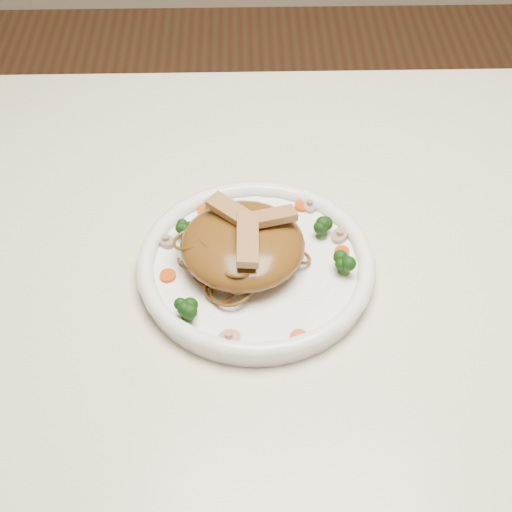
{
  "coord_description": "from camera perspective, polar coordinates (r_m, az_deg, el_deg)",
  "views": [
    {
      "loc": [
        -0.1,
        -0.61,
        1.4
      ],
      "look_at": [
        -0.09,
        -0.02,
        0.78
      ],
      "focal_mm": 53.52,
      "sensor_mm": 36.0,
      "label": 1
    }
  ],
  "objects": [
    {
      "name": "carrot_3",
      "position": [
        0.93,
        -3.69,
        3.41
      ],
      "size": [
        0.03,
        0.03,
        0.0
      ],
      "primitive_type": "cylinder",
      "rotation": [
        0.0,
        0.0,
        0.37
      ],
      "color": "#CC4207",
      "rests_on": "plate"
    },
    {
      "name": "broccoli_1",
      "position": [
        0.89,
        -5.29,
        2.0
      ],
      "size": [
        0.04,
        0.04,
        0.03
      ],
      "primitive_type": null,
      "rotation": [
        0.0,
        0.0,
        -0.24
      ],
      "color": "#12340A",
      "rests_on": "plate"
    },
    {
      "name": "carrot_4",
      "position": [
        0.8,
        3.24,
        -6.15
      ],
      "size": [
        0.03,
        0.03,
        0.0
      ],
      "primitive_type": "cylinder",
      "rotation": [
        0.0,
        0.0,
        0.39
      ],
      "color": "#CC4207",
      "rests_on": "plate"
    },
    {
      "name": "noodle_mound",
      "position": [
        0.85,
        -1.01,
        0.85
      ],
      "size": [
        0.15,
        0.15,
        0.05
      ],
      "primitive_type": "ellipsoid",
      "rotation": [
        0.0,
        0.0,
        0.05
      ],
      "color": "brown",
      "rests_on": "plate"
    },
    {
      "name": "mushroom_1",
      "position": [
        0.9,
        6.28,
        1.52
      ],
      "size": [
        0.03,
        0.03,
        0.01
      ],
      "primitive_type": "cylinder",
      "rotation": [
        0.0,
        0.0,
        1.06
      ],
      "color": "gray",
      "rests_on": "plate"
    },
    {
      "name": "broccoli_0",
      "position": [
        0.89,
        4.97,
        2.16
      ],
      "size": [
        0.03,
        0.03,
        0.03
      ],
      "primitive_type": null,
      "rotation": [
        0.0,
        0.0,
        0.05
      ],
      "color": "#12340A",
      "rests_on": "plate"
    },
    {
      "name": "table",
      "position": [
        0.97,
        5.34,
        -4.35
      ],
      "size": [
        1.2,
        0.8,
        0.75
      ],
      "color": "beige",
      "rests_on": "ground"
    },
    {
      "name": "carrot_1",
      "position": [
        0.86,
        -6.6,
        -1.47
      ],
      "size": [
        0.02,
        0.02,
        0.0
      ],
      "primitive_type": "cylinder",
      "rotation": [
        0.0,
        0.0,
        -0.12
      ],
      "color": "#CC4207",
      "rests_on": "plate"
    },
    {
      "name": "mushroom_3",
      "position": [
        0.93,
        4.05,
        3.77
      ],
      "size": [
        0.02,
        0.02,
        0.01
      ],
      "primitive_type": "cylinder",
      "rotation": [
        0.0,
        0.0,
        1.58
      ],
      "color": "gray",
      "rests_on": "plate"
    },
    {
      "name": "mushroom_0",
      "position": [
        0.8,
        -2.04,
        -6.12
      ],
      "size": [
        0.03,
        0.03,
        0.01
      ],
      "primitive_type": "cylinder",
      "rotation": [
        0.0,
        0.0,
        0.35
      ],
      "color": "gray",
      "rests_on": "plate"
    },
    {
      "name": "chicken_a",
      "position": [
        0.84,
        0.91,
        2.89
      ],
      "size": [
        0.07,
        0.04,
        0.01
      ],
      "primitive_type": "cube",
      "rotation": [
        0.0,
        0.0,
        0.31
      ],
      "color": "tan",
      "rests_on": "noodle_mound"
    },
    {
      "name": "mushroom_2",
      "position": [
        0.89,
        -6.73,
        1.11
      ],
      "size": [
        0.03,
        0.03,
        0.01
      ],
      "primitive_type": "cylinder",
      "rotation": [
        0.0,
        0.0,
        -0.86
      ],
      "color": "gray",
      "rests_on": "plate"
    },
    {
      "name": "carrot_0",
      "position": [
        0.93,
        3.47,
        3.76
      ],
      "size": [
        0.02,
        0.02,
        0.0
      ],
      "primitive_type": "cylinder",
      "rotation": [
        0.0,
        0.0,
        0.32
      ],
      "color": "#CC4207",
      "rests_on": "plate"
    },
    {
      "name": "chicken_c",
      "position": [
        0.82,
        -0.64,
        1.25
      ],
      "size": [
        0.02,
        0.07,
        0.01
      ],
      "primitive_type": "cube",
      "rotation": [
        0.0,
        0.0,
        4.7
      ],
      "color": "tan",
      "rests_on": "noodle_mound"
    },
    {
      "name": "broccoli_2",
      "position": [
        0.81,
        -5.17,
        -3.99
      ],
      "size": [
        0.02,
        0.02,
        0.03
      ],
      "primitive_type": null,
      "rotation": [
        0.0,
        0.0,
        0.11
      ],
      "color": "#12340A",
      "rests_on": "plate"
    },
    {
      "name": "plate",
      "position": [
        0.87,
        -0.0,
        -1.0
      ],
      "size": [
        0.28,
        0.28,
        0.02
      ],
      "primitive_type": "cylinder",
      "rotation": [
        0.0,
        0.0,
        0.06
      ],
      "color": "white",
      "rests_on": "table"
    },
    {
      "name": "chicken_b",
      "position": [
        0.85,
        -1.72,
        3.31
      ],
      "size": [
        0.06,
        0.06,
        0.01
      ],
      "primitive_type": "cube",
      "rotation": [
        0.0,
        0.0,
        2.38
      ],
      "color": "tan",
      "rests_on": "noodle_mound"
    },
    {
      "name": "carrot_2",
      "position": [
        0.88,
        6.43,
        0.31
      ],
      "size": [
        0.02,
        0.02,
        0.0
      ],
      "primitive_type": "cylinder",
      "rotation": [
        0.0,
        0.0,
        -0.43
      ],
      "color": "#CC4207",
      "rests_on": "plate"
    },
    {
      "name": "broccoli_3",
      "position": [
        0.85,
        6.7,
        -0.42
      ],
      "size": [
        0.04,
        0.04,
        0.03
      ],
      "primitive_type": null,
      "rotation": [
        0.0,
        0.0,
        0.26
      ],
      "color": "#12340A",
      "rests_on": "plate"
    }
  ]
}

